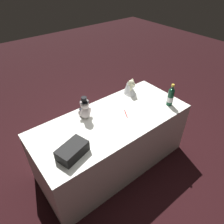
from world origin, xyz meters
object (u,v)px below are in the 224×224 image
(champagne_bottle, at_px, (171,96))
(gift_case_black, at_px, (72,151))
(teddy_bear_groom, at_px, (85,110))
(teddy_bear_bride, at_px, (130,88))
(signing_pen, at_px, (126,113))

(champagne_bottle, distance_m, gift_case_black, 1.38)
(teddy_bear_groom, xyz_separation_m, champagne_bottle, (0.97, -0.44, 0.01))
(teddy_bear_bride, relative_size, champagne_bottle, 0.74)
(teddy_bear_bride, height_order, signing_pen, teddy_bear_bride)
(teddy_bear_bride, bearing_deg, champagne_bottle, -66.56)
(teddy_bear_groom, distance_m, gift_case_black, 0.58)
(teddy_bear_groom, height_order, teddy_bear_bride, teddy_bear_groom)
(teddy_bear_bride, xyz_separation_m, signing_pen, (-0.34, -0.30, -0.09))
(teddy_bear_bride, relative_size, signing_pen, 1.54)
(teddy_bear_bride, xyz_separation_m, champagne_bottle, (0.22, -0.50, 0.03))
(teddy_bear_groom, xyz_separation_m, gift_case_black, (-0.40, -0.41, -0.05))
(gift_case_black, bearing_deg, teddy_bear_groom, 45.60)
(teddy_bear_bride, distance_m, champagne_bottle, 0.55)
(signing_pen, bearing_deg, gift_case_black, -168.32)
(signing_pen, relative_size, gift_case_black, 0.43)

